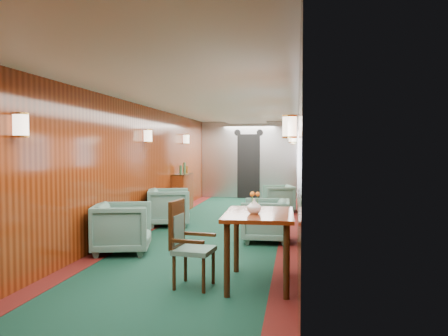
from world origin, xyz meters
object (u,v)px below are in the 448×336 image
object	(u,v)px
armchair_left_far	(169,207)
armchair_right_near	(266,220)
armchair_right_far	(279,198)
side_chair	(186,240)
credenza	(183,192)
dining_table	(259,224)
armchair_left_near	(122,228)

from	to	relation	value
armchair_left_far	armchair_right_near	xyz separation A→B (m)	(2.03, -1.20, -0.02)
armchair_right_far	side_chair	bearing A→B (deg)	-20.06
side_chair	credenza	bearing A→B (deg)	112.10
side_chair	armchair_right_near	xyz separation A→B (m)	(0.72, 2.50, -0.17)
side_chair	armchair_right_near	distance (m)	2.61
armchair_right_far	armchair_right_near	bearing A→B (deg)	-13.76
dining_table	armchair_right_near	bearing A→B (deg)	90.17
armchair_right_near	dining_table	bearing A→B (deg)	1.15
credenza	armchair_left_near	bearing A→B (deg)	-86.57
dining_table	side_chair	world-z (taller)	side_chair
armchair_right_near	armchair_left_near	bearing A→B (deg)	-62.29
credenza	side_chair	bearing A→B (deg)	-74.76
armchair_left_near	armchair_left_far	bearing A→B (deg)	-14.89
dining_table	credenza	xyz separation A→B (m)	(-2.40, 5.69, -0.22)
dining_table	side_chair	distance (m)	0.84
credenza	armchair_right_near	bearing A→B (deg)	-55.56
side_chair	armchair_right_far	world-z (taller)	side_chair
credenza	dining_table	bearing A→B (deg)	-67.09
armchair_left_near	armchair_right_near	xyz separation A→B (m)	(2.05, 1.12, -0.02)
credenza	armchair_right_far	distance (m)	2.40
armchair_left_near	armchair_left_far	world-z (taller)	armchair_left_far
armchair_left_near	armchair_left_far	xyz separation A→B (m)	(0.02, 2.32, 0.00)
credenza	armchair_right_near	world-z (taller)	credenza
dining_table	armchair_left_near	bearing A→B (deg)	149.09
side_chair	armchair_right_near	size ratio (longest dim) A/B	1.24
credenza	armchair_left_near	world-z (taller)	credenza
side_chair	armchair_left_far	distance (m)	3.93
armchair_right_far	credenza	bearing A→B (deg)	-98.99
dining_table	armchair_right_near	distance (m)	2.33
credenza	armchair_left_far	bearing A→B (deg)	-82.31
dining_table	side_chair	size ratio (longest dim) A/B	1.16
side_chair	armchair_left_far	bearing A→B (deg)	116.33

